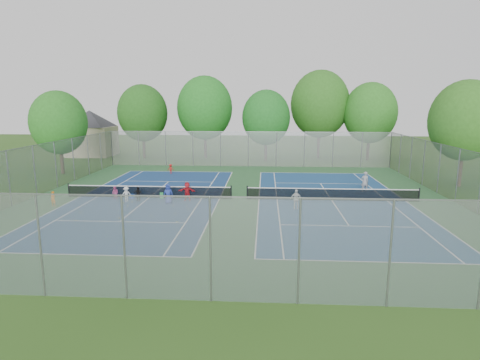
% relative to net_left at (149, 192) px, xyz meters
% --- Properties ---
extents(ground, '(120.00, 120.00, 0.00)m').
position_rel_net_left_xyz_m(ground, '(7.00, 0.00, -0.46)').
color(ground, '#2C531A').
rests_on(ground, ground).
extents(court_pad, '(32.00, 32.00, 0.01)m').
position_rel_net_left_xyz_m(court_pad, '(7.00, 0.00, -0.45)').
color(court_pad, '#2B5C31').
rests_on(court_pad, ground).
extents(court_left, '(10.97, 23.77, 0.01)m').
position_rel_net_left_xyz_m(court_left, '(0.00, 0.00, -0.44)').
color(court_left, navy).
rests_on(court_left, court_pad).
extents(court_right, '(10.97, 23.77, 0.01)m').
position_rel_net_left_xyz_m(court_right, '(14.00, 0.00, -0.44)').
color(court_right, navy).
rests_on(court_right, court_pad).
extents(net_left, '(12.87, 0.10, 0.91)m').
position_rel_net_left_xyz_m(net_left, '(0.00, 0.00, 0.00)').
color(net_left, black).
rests_on(net_left, ground).
extents(net_right, '(12.87, 0.10, 0.91)m').
position_rel_net_left_xyz_m(net_right, '(14.00, 0.00, 0.00)').
color(net_right, black).
rests_on(net_right, ground).
extents(fence_north, '(32.00, 0.10, 4.00)m').
position_rel_net_left_xyz_m(fence_north, '(7.00, 16.00, 1.54)').
color(fence_north, gray).
rests_on(fence_north, ground).
extents(fence_south, '(32.00, 0.10, 4.00)m').
position_rel_net_left_xyz_m(fence_south, '(7.00, -16.00, 1.54)').
color(fence_south, gray).
rests_on(fence_south, ground).
extents(fence_west, '(0.10, 32.00, 4.00)m').
position_rel_net_left_xyz_m(fence_west, '(-9.00, 0.00, 1.54)').
color(fence_west, gray).
rests_on(fence_west, ground).
extents(fence_east, '(0.10, 32.00, 4.00)m').
position_rel_net_left_xyz_m(fence_east, '(23.00, 0.00, 1.54)').
color(fence_east, gray).
rests_on(fence_east, ground).
extents(house, '(11.03, 11.03, 7.30)m').
position_rel_net_left_xyz_m(house, '(-15.00, 24.00, 3.76)').
color(house, '#B7A88C').
rests_on(house, ground).
extents(tree_nw, '(6.40, 6.40, 9.58)m').
position_rel_net_left_xyz_m(tree_nw, '(-7.00, 22.00, 5.44)').
color(tree_nw, '#443326').
rests_on(tree_nw, ground).
extents(tree_nl, '(7.20, 7.20, 10.69)m').
position_rel_net_left_xyz_m(tree_nl, '(1.00, 23.00, 6.09)').
color(tree_nl, '#443326').
rests_on(tree_nl, ground).
extents(tree_nc, '(6.00, 6.00, 8.85)m').
position_rel_net_left_xyz_m(tree_nc, '(9.00, 21.00, 4.94)').
color(tree_nc, '#443326').
rests_on(tree_nc, ground).
extents(tree_nr, '(7.60, 7.60, 11.42)m').
position_rel_net_left_xyz_m(tree_nr, '(16.00, 24.00, 6.59)').
color(tree_nr, '#443326').
rests_on(tree_nr, ground).
extents(tree_ne, '(6.60, 6.60, 9.77)m').
position_rel_net_left_xyz_m(tree_ne, '(22.00, 22.00, 5.51)').
color(tree_ne, '#443326').
rests_on(tree_ne, ground).
extents(tree_side_w, '(5.60, 5.60, 8.47)m').
position_rel_net_left_xyz_m(tree_side_w, '(-12.00, 10.00, 4.79)').
color(tree_side_w, '#443326').
rests_on(tree_side_w, ground).
extents(tree_side_e, '(6.00, 6.00, 9.20)m').
position_rel_net_left_xyz_m(tree_side_e, '(26.00, 6.00, 5.29)').
color(tree_side_e, '#443326').
rests_on(tree_side_e, ground).
extents(ball_crate, '(0.39, 0.39, 0.32)m').
position_rel_net_left_xyz_m(ball_crate, '(-1.27, -0.28, -0.29)').
color(ball_crate, '#1745AF').
rests_on(ball_crate, ground).
extents(ball_hopper, '(0.29, 0.29, 0.48)m').
position_rel_net_left_xyz_m(ball_hopper, '(1.04, -0.19, -0.22)').
color(ball_hopper, green).
rests_on(ball_hopper, ground).
extents(student_a, '(0.44, 0.34, 1.09)m').
position_rel_net_left_xyz_m(student_a, '(-6.05, -2.96, 0.09)').
color(student_a, orange).
rests_on(student_a, ground).
extents(student_b, '(0.59, 0.53, 1.01)m').
position_rel_net_left_xyz_m(student_b, '(-2.43, -0.60, 0.05)').
color(student_b, '#CB4F8A').
rests_on(student_b, ground).
extents(student_c, '(0.85, 0.71, 1.14)m').
position_rel_net_left_xyz_m(student_c, '(-1.30, -1.34, 0.12)').
color(student_c, silver).
rests_on(student_c, ground).
extents(student_d, '(0.67, 0.33, 1.11)m').
position_rel_net_left_xyz_m(student_d, '(-0.49, -1.15, 0.10)').
color(student_d, black).
rests_on(student_d, ground).
extents(student_e, '(0.76, 0.53, 1.48)m').
position_rel_net_left_xyz_m(student_e, '(1.93, -1.69, 0.28)').
color(student_e, '#283B92').
rests_on(student_e, ground).
extents(student_f, '(1.36, 0.57, 1.42)m').
position_rel_net_left_xyz_m(student_f, '(3.13, -0.70, 0.26)').
color(student_f, red).
rests_on(student_f, ground).
extents(child_far_baseline, '(0.72, 0.51, 1.01)m').
position_rel_net_left_xyz_m(child_far_baseline, '(-0.79, 10.59, 0.05)').
color(child_far_baseline, '#A01A16').
rests_on(child_far_baseline, ground).
extents(instructor, '(0.66, 0.47, 1.72)m').
position_rel_net_left_xyz_m(instructor, '(17.14, 3.14, 0.40)').
color(instructor, gray).
rests_on(instructor, ground).
extents(teen_court_b, '(0.82, 0.34, 1.39)m').
position_rel_net_left_xyz_m(teen_court_b, '(11.11, -2.59, 0.24)').
color(teen_court_b, silver).
rests_on(teen_court_b, ground).
extents(tennis_ball_0, '(0.07, 0.07, 0.07)m').
position_rel_net_left_xyz_m(tennis_ball_0, '(3.40, -2.41, -0.42)').
color(tennis_ball_0, '#BDE435').
rests_on(tennis_ball_0, ground).
extents(tennis_ball_1, '(0.07, 0.07, 0.07)m').
position_rel_net_left_xyz_m(tennis_ball_1, '(-0.81, -1.57, -0.42)').
color(tennis_ball_1, gold).
rests_on(tennis_ball_1, ground).
extents(tennis_ball_2, '(0.07, 0.07, 0.07)m').
position_rel_net_left_xyz_m(tennis_ball_2, '(-0.76, -2.71, -0.42)').
color(tennis_ball_2, '#BFD631').
rests_on(tennis_ball_2, ground).
extents(tennis_ball_3, '(0.07, 0.07, 0.07)m').
position_rel_net_left_xyz_m(tennis_ball_3, '(-3.25, -4.71, -0.42)').
color(tennis_ball_3, gold).
rests_on(tennis_ball_3, ground).
extents(tennis_ball_4, '(0.07, 0.07, 0.07)m').
position_rel_net_left_xyz_m(tennis_ball_4, '(1.61, -5.12, -0.42)').
color(tennis_ball_4, '#B5C82E').
rests_on(tennis_ball_4, ground).
extents(tennis_ball_5, '(0.07, 0.07, 0.07)m').
position_rel_net_left_xyz_m(tennis_ball_5, '(3.57, -6.32, -0.42)').
color(tennis_ball_5, '#C8DA32').
rests_on(tennis_ball_5, ground).
extents(tennis_ball_6, '(0.07, 0.07, 0.07)m').
position_rel_net_left_xyz_m(tennis_ball_6, '(3.72, -3.31, -0.42)').
color(tennis_ball_6, yellow).
rests_on(tennis_ball_6, ground).
extents(tennis_ball_7, '(0.07, 0.07, 0.07)m').
position_rel_net_left_xyz_m(tennis_ball_7, '(2.43, -2.36, -0.42)').
color(tennis_ball_7, '#D3E435').
rests_on(tennis_ball_7, ground).
extents(tennis_ball_8, '(0.07, 0.07, 0.07)m').
position_rel_net_left_xyz_m(tennis_ball_8, '(-2.76, -6.46, -0.42)').
color(tennis_ball_8, gold).
rests_on(tennis_ball_8, ground).
extents(tennis_ball_9, '(0.07, 0.07, 0.07)m').
position_rel_net_left_xyz_m(tennis_ball_9, '(-1.36, -1.87, -0.42)').
color(tennis_ball_9, '#AFC52E').
rests_on(tennis_ball_9, ground).
extents(tennis_ball_10, '(0.07, 0.07, 0.07)m').
position_rel_net_left_xyz_m(tennis_ball_10, '(-0.27, -5.75, -0.42)').
color(tennis_ball_10, yellow).
rests_on(tennis_ball_10, ground).
extents(tennis_ball_11, '(0.07, 0.07, 0.07)m').
position_rel_net_left_xyz_m(tennis_ball_11, '(3.04, -4.36, -0.42)').
color(tennis_ball_11, '#AFCC2F').
rests_on(tennis_ball_11, ground).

